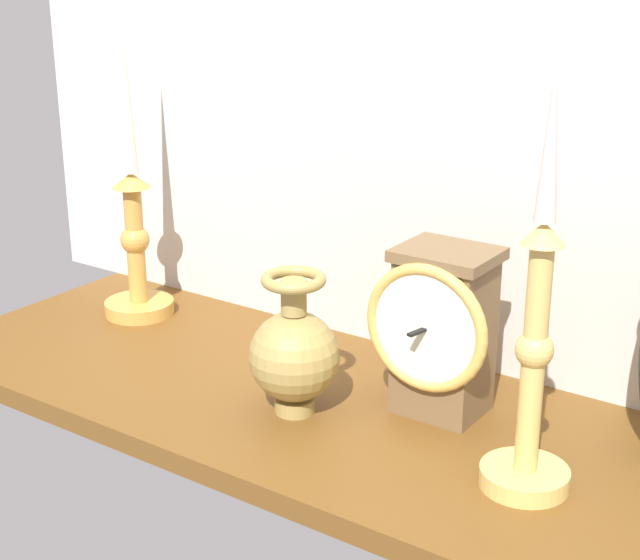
{
  "coord_description": "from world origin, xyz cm",
  "views": [
    {
      "loc": [
        55.68,
        -80.14,
        48.62
      ],
      "look_at": [
        -0.27,
        0.0,
        14.0
      ],
      "focal_mm": 55.1,
      "sensor_mm": 36.0,
      "label": 1
    }
  ],
  "objects_px": {
    "mantel_clock": "(441,330)",
    "candlestick_tall_center": "(534,360)",
    "candlestick_tall_left": "(134,226)",
    "brass_vase_bulbous": "(294,352)"
  },
  "relations": [
    {
      "from": "mantel_clock",
      "to": "brass_vase_bulbous",
      "type": "relative_size",
      "value": 1.16
    },
    {
      "from": "candlestick_tall_center",
      "to": "brass_vase_bulbous",
      "type": "height_order",
      "value": "candlestick_tall_center"
    },
    {
      "from": "mantel_clock",
      "to": "candlestick_tall_center",
      "type": "xyz_separation_m",
      "value": [
        0.14,
        -0.08,
        0.03
      ]
    },
    {
      "from": "candlestick_tall_center",
      "to": "candlestick_tall_left",
      "type": "bearing_deg",
      "value": 169.61
    },
    {
      "from": "candlestick_tall_left",
      "to": "candlestick_tall_center",
      "type": "distance_m",
      "value": 0.62
    },
    {
      "from": "mantel_clock",
      "to": "candlestick_tall_center",
      "type": "bearing_deg",
      "value": -31.69
    },
    {
      "from": "mantel_clock",
      "to": "brass_vase_bulbous",
      "type": "bearing_deg",
      "value": -146.02
    },
    {
      "from": "candlestick_tall_left",
      "to": "candlestick_tall_center",
      "type": "bearing_deg",
      "value": -10.39
    },
    {
      "from": "candlestick_tall_center",
      "to": "brass_vase_bulbous",
      "type": "distance_m",
      "value": 0.27
    },
    {
      "from": "mantel_clock",
      "to": "candlestick_tall_center",
      "type": "distance_m",
      "value": 0.16
    }
  ]
}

